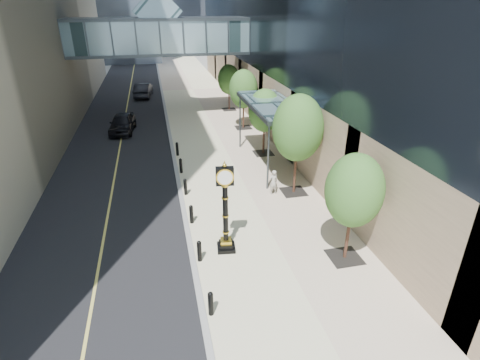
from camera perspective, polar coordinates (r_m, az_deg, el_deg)
name	(u,v)px	position (r m, az deg, el deg)	size (l,w,h in m)	color
ground	(291,323)	(14.33, 7.75, -20.79)	(320.00, 320.00, 0.00)	gray
road	(129,93)	(50.31, -16.49, 12.65)	(8.00, 180.00, 0.02)	black
sidewalk	(193,89)	(50.45, -7.18, 13.53)	(8.00, 180.00, 0.06)	beige
curb	(162,91)	(50.22, -11.84, 13.15)	(0.25, 180.00, 0.07)	gray
skywalk	(159,34)	(37.25, -12.21, 20.96)	(17.00, 4.20, 5.80)	slate
entrance_canopy	(272,105)	(25.07, 4.85, 11.27)	(3.00, 8.00, 4.38)	#383F44
bollard_row	(188,200)	(20.66, -7.89, -3.09)	(0.20, 16.20, 0.90)	black
street_trees	(269,111)	(26.14, 4.42, 10.42)	(2.85, 28.32, 5.85)	black
street_clock	(225,214)	(16.44, -2.23, -5.24)	(0.90, 0.90, 4.27)	black
pedestrian	(273,182)	(21.89, 5.11, -0.32)	(0.55, 0.36, 1.51)	#ACA99D
car_near	(122,123)	(34.39, -17.49, 8.28)	(1.89, 4.69, 1.60)	black
car_far	(143,90)	(47.39, -14.51, 13.16)	(1.73, 4.95, 1.63)	black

